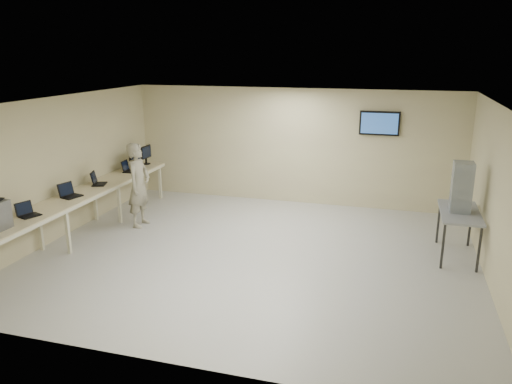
# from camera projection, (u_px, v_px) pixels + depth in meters

# --- Properties ---
(room) EXTENTS (8.01, 7.01, 2.81)m
(room) POSITION_uv_depth(u_px,v_px,m) (256.00, 180.00, 8.92)
(room) COLOR beige
(room) RESTS_ON ground
(workbench) EXTENTS (0.76, 6.00, 0.90)m
(workbench) POSITION_uv_depth(u_px,v_px,m) (81.00, 197.00, 9.99)
(workbench) COLOR #C8B985
(workbench) RESTS_ON ground
(laptop_0) EXTENTS (0.36, 0.38, 0.25)m
(laptop_0) POSITION_uv_depth(u_px,v_px,m) (27.00, 212.00, 8.57)
(laptop_0) COLOR black
(laptop_0) RESTS_ON workbench
(laptop_1) EXTENTS (0.38, 0.41, 0.28)m
(laptop_1) POSITION_uv_depth(u_px,v_px,m) (69.00, 193.00, 9.69)
(laptop_1) COLOR black
(laptop_1) RESTS_ON workbench
(laptop_2) EXTENTS (0.39, 0.42, 0.27)m
(laptop_2) POSITION_uv_depth(u_px,v_px,m) (97.00, 181.00, 10.59)
(laptop_2) COLOR black
(laptop_2) RESTS_ON workbench
(laptop_3) EXTENTS (0.30, 0.35, 0.26)m
(laptop_3) POSITION_uv_depth(u_px,v_px,m) (128.00, 169.00, 11.72)
(laptop_3) COLOR black
(laptop_3) RESTS_ON workbench
(monitor_near) EXTENTS (0.21, 0.47, 0.46)m
(monitor_near) POSITION_uv_depth(u_px,v_px,m) (135.00, 157.00, 11.95)
(monitor_near) COLOR black
(monitor_near) RESTS_ON workbench
(monitor_far) EXTENTS (0.21, 0.46, 0.46)m
(monitor_far) POSITION_uv_depth(u_px,v_px,m) (146.00, 153.00, 12.44)
(monitor_far) COLOR black
(monitor_far) RESTS_ON workbench
(soldier) EXTENTS (0.43, 0.66, 1.80)m
(soldier) POSITION_uv_depth(u_px,v_px,m) (139.00, 185.00, 10.57)
(soldier) COLOR gray
(soldier) RESTS_ON ground
(side_table) EXTENTS (0.68, 1.45, 0.87)m
(side_table) POSITION_uv_depth(u_px,v_px,m) (460.00, 215.00, 8.96)
(side_table) COLOR gray
(side_table) RESTS_ON ground
(storage_bins) EXTENTS (0.34, 0.38, 0.90)m
(storage_bins) POSITION_uv_depth(u_px,v_px,m) (462.00, 187.00, 8.82)
(storage_bins) COLOR #8D979F
(storage_bins) RESTS_ON side_table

